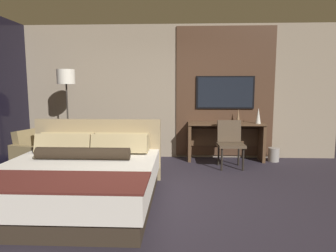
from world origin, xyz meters
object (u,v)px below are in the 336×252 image
(tv, at_px, (225,92))
(vase_tall, at_px, (238,115))
(desk, at_px, (225,135))
(desk_chair, at_px, (230,140))
(book, at_px, (227,122))
(floor_lamp, at_px, (66,85))
(armchair_by_window, at_px, (41,158))
(bed, at_px, (79,178))
(waste_bin, at_px, (274,155))
(vase_short, at_px, (258,116))

(tv, height_order, vase_tall, tv)
(vase_tall, bearing_deg, desk, -164.75)
(desk_chair, height_order, book, desk_chair)
(tv, distance_m, floor_lamp, 3.19)
(armchair_by_window, relative_size, vase_tall, 3.31)
(vase_tall, bearing_deg, bed, -136.12)
(desk_chair, relative_size, floor_lamp, 0.48)
(desk_chair, xyz_separation_m, waste_bin, (0.97, 0.45, -0.38))
(vase_short, bearing_deg, tv, 155.47)
(bed, distance_m, vase_tall, 3.56)
(tv, height_order, waste_bin, tv)
(floor_lamp, xyz_separation_m, waste_bin, (4.11, 0.33, -1.42))
(desk, xyz_separation_m, vase_tall, (0.26, 0.07, 0.41))
(bed, bearing_deg, waste_bin, 35.17)
(desk_chair, height_order, floor_lamp, floor_lamp)
(armchair_by_window, bearing_deg, vase_short, -58.73)
(vase_short, bearing_deg, book, 171.05)
(desk_chair, distance_m, book, 0.58)
(tv, bearing_deg, floor_lamp, -169.33)
(bed, bearing_deg, vase_short, 37.96)
(desk, xyz_separation_m, waste_bin, (0.98, -0.07, -0.38))
(armchair_by_window, height_order, waste_bin, armchair_by_window)
(floor_lamp, distance_m, waste_bin, 4.36)
(book, height_order, waste_bin, book)
(desk, distance_m, desk_chair, 0.52)
(desk, bearing_deg, vase_short, -9.13)
(bed, distance_m, vase_short, 3.72)
(desk, xyz_separation_m, desk_chair, (0.01, -0.52, 0.01))
(tv, height_order, vase_short, tv)
(desk, relative_size, vase_tall, 5.35)
(tv, bearing_deg, bed, -131.66)
(floor_lamp, bearing_deg, book, 7.22)
(desk, height_order, tv, tv)
(bed, height_order, vase_short, vase_short)
(tv, bearing_deg, vase_tall, -23.44)
(book, bearing_deg, bed, -134.12)
(floor_lamp, height_order, waste_bin, floor_lamp)
(desk, xyz_separation_m, book, (0.02, -0.00, 0.28))
(floor_lamp, bearing_deg, desk_chair, -2.09)
(tv, xyz_separation_m, desk_chair, (0.01, -0.71, -0.87))
(desk, bearing_deg, waste_bin, -4.34)
(desk, distance_m, waste_bin, 1.05)
(bed, xyz_separation_m, vase_short, (2.89, 2.26, 0.62))
(tv, xyz_separation_m, book, (0.02, -0.19, -0.60))
(bed, bearing_deg, desk_chair, 38.97)
(desk_chair, height_order, vase_short, vase_short)
(vase_tall, bearing_deg, waste_bin, -11.56)
(vase_tall, distance_m, waste_bin, 1.07)
(bed, bearing_deg, tv, 48.34)
(bed, height_order, tv, tv)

